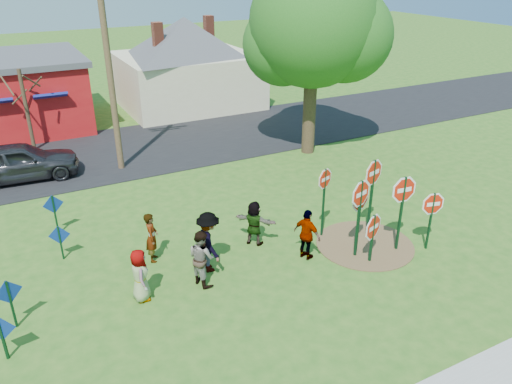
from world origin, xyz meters
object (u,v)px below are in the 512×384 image
(stop_sign_d, at_px, (373,179))
(person_a, at_px, (140,275))
(stop_sign_a, at_px, (360,205))
(person_b, at_px, (152,237))
(stop_sign_c, at_px, (403,197))
(utility_pole, at_px, (109,66))
(suv, at_px, (19,162))
(stop_sign_b, at_px, (325,185))
(leafy_tree, at_px, (316,30))

(stop_sign_d, height_order, person_a, stop_sign_d)
(stop_sign_a, xyz_separation_m, person_a, (-6.79, 0.78, -0.92))
(person_a, height_order, person_b, person_b)
(stop_sign_a, xyz_separation_m, stop_sign_d, (1.06, 0.72, 0.38))
(stop_sign_c, distance_m, utility_pole, 12.95)
(stop_sign_d, distance_m, suv, 14.59)
(person_a, bearing_deg, stop_sign_d, -82.92)
(suv, bearing_deg, person_b, -155.88)
(person_a, bearing_deg, stop_sign_b, -77.29)
(stop_sign_a, height_order, suv, stop_sign_a)
(stop_sign_d, xyz_separation_m, suv, (-10.07, 10.48, -1.23))
(stop_sign_a, distance_m, person_b, 6.51)
(stop_sign_c, bearing_deg, person_b, 162.65)
(stop_sign_c, relative_size, person_b, 1.68)
(stop_sign_b, distance_m, stop_sign_d, 1.60)
(stop_sign_c, xyz_separation_m, suv, (-10.27, 11.70, -1.05))
(stop_sign_a, relative_size, stop_sign_b, 0.95)
(person_b, relative_size, suv, 0.35)
(person_a, height_order, suv, suv)
(person_b, bearing_deg, stop_sign_d, -86.04)
(stop_sign_b, height_order, leafy_tree, leafy_tree)
(stop_sign_c, bearing_deg, stop_sign_b, 137.34)
(leafy_tree, bearing_deg, person_b, -148.78)
(stop_sign_c, relative_size, person_a, 1.75)
(stop_sign_b, relative_size, suv, 0.55)
(stop_sign_a, height_order, person_a, stop_sign_a)
(suv, distance_m, utility_pole, 5.55)
(stop_sign_a, height_order, person_b, stop_sign_a)
(utility_pole, bearing_deg, leafy_tree, -13.45)
(stop_sign_b, distance_m, stop_sign_c, 2.48)
(stop_sign_b, distance_m, person_b, 5.75)
(stop_sign_b, xyz_separation_m, stop_sign_c, (1.65, -1.86, 0.01))
(stop_sign_c, relative_size, suv, 0.58)
(stop_sign_c, relative_size, leafy_tree, 0.31)
(stop_sign_b, xyz_separation_m, suv, (-8.62, 9.84, -1.04))
(stop_sign_a, bearing_deg, person_a, 157.44)
(person_b, height_order, leafy_tree, leafy_tree)
(person_a, relative_size, person_b, 0.96)
(stop_sign_a, relative_size, suv, 0.52)
(stop_sign_d, bearing_deg, stop_sign_b, 140.44)
(stop_sign_d, bearing_deg, person_b, 149.42)
(stop_sign_d, height_order, person_b, stop_sign_d)
(stop_sign_c, height_order, leafy_tree, leafy_tree)
(person_a, height_order, leafy_tree, leafy_tree)
(stop_sign_a, bearing_deg, stop_sign_c, -37.81)
(person_b, bearing_deg, leafy_tree, -39.98)
(person_a, xyz_separation_m, leafy_tree, (10.58, 7.67, 4.93))
(person_a, bearing_deg, stop_sign_a, -89.02)
(stop_sign_a, xyz_separation_m, person_b, (-5.91, 2.57, -0.89))
(stop_sign_b, height_order, person_b, stop_sign_b)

